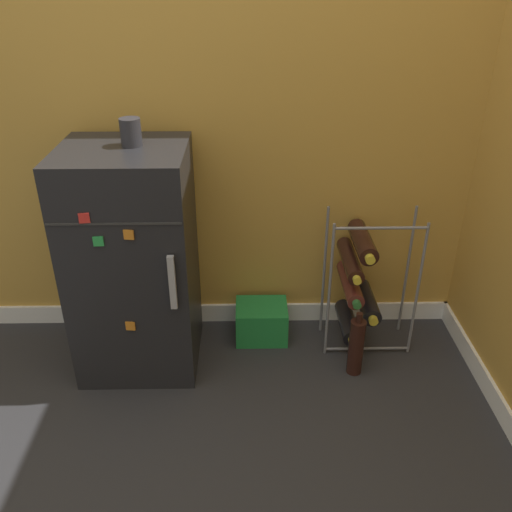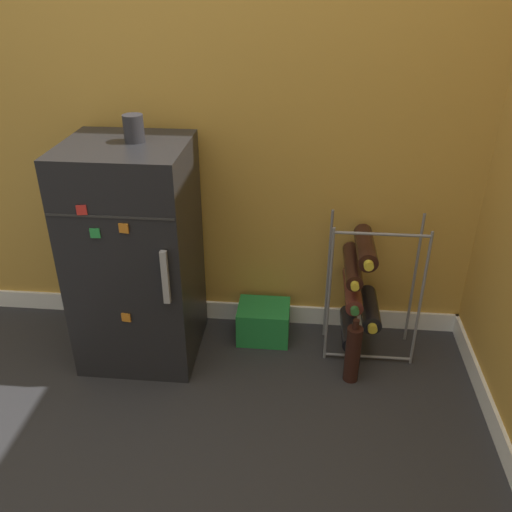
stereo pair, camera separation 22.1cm
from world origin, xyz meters
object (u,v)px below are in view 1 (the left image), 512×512
Objects in this scene: mini_fridge at (134,262)px; wine_rack at (357,283)px; fridge_top_cup at (131,132)px; soda_box at (262,321)px; loose_bottle_floor at (356,346)px.

mini_fridge is 0.94m from wine_rack.
mini_fridge is 0.52m from fridge_top_cup.
fridge_top_cup reaches higher than soda_box.
fridge_top_cup reaches higher than loose_bottle_floor.
wine_rack is 2.13× the size of loose_bottle_floor.
fridge_top_cup is at bearing -168.43° from soda_box.
wine_rack is 6.30× the size of fridge_top_cup.
mini_fridge is at bearing -174.97° from wine_rack.
wine_rack is (0.92, 0.08, -0.16)m from mini_fridge.
fridge_top_cup reaches higher than wine_rack.
loose_bottle_floor is (0.86, -0.16, -0.86)m from fridge_top_cup.
fridge_top_cup is at bearing 169.74° from loose_bottle_floor.
mini_fridge is 0.97m from loose_bottle_floor.
wine_rack is at bearing 3.31° from fridge_top_cup.
wine_rack is at bearing 5.03° from mini_fridge.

